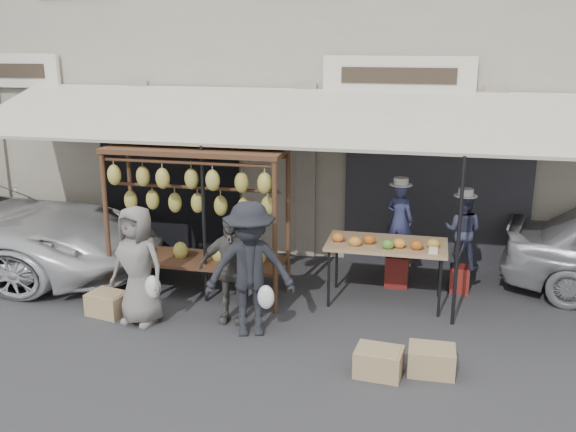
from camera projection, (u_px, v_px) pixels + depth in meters
name	position (u px, v px, depth m)	size (l,w,h in m)	color
ground_plane	(250.00, 343.00, 8.11)	(90.00, 90.00, 0.00)	#2D2D30
shophouse	(335.00, 41.00, 13.22)	(24.00, 6.15, 7.30)	#AAA18A
awning	(291.00, 118.00, 9.56)	(10.00, 2.35, 2.92)	silver
banana_rack	(196.00, 194.00, 9.18)	(2.60, 0.90, 2.24)	#4D2F1E
produce_table	(386.00, 245.00, 9.12)	(1.70, 0.90, 1.04)	tan
vendor_left	(399.00, 220.00, 9.72)	(0.42, 0.27, 1.15)	navy
vendor_right	(463.00, 231.00, 9.51)	(0.55, 0.43, 1.13)	#32344F
customer_left	(138.00, 265.00, 8.50)	(0.80, 0.52, 1.63)	slate
customer_mid	(231.00, 269.00, 8.56)	(0.88, 0.37, 1.50)	#56524D
customer_right	(250.00, 269.00, 8.14)	(1.15, 0.66, 1.78)	black
stool_left	(397.00, 270.00, 9.94)	(0.35, 0.35, 0.49)	maroon
stool_right	(459.00, 279.00, 9.72)	(0.28, 0.28, 0.40)	maroon
crate_near_a	(379.00, 362.00, 7.32)	(0.53, 0.40, 0.32)	tan
crate_near_b	(431.00, 360.00, 7.36)	(0.53, 0.40, 0.32)	tan
crate_far	(108.00, 304.00, 8.92)	(0.52, 0.39, 0.31)	tan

